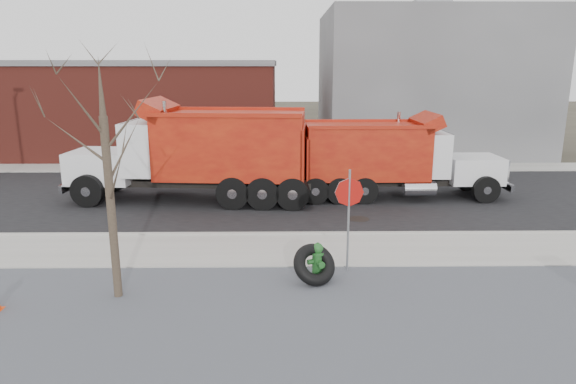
{
  "coord_description": "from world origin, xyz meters",
  "views": [
    {
      "loc": [
        0.44,
        -13.14,
        5.01
      ],
      "look_at": [
        0.62,
        1.41,
        1.4
      ],
      "focal_mm": 32.0,
      "sensor_mm": 36.0,
      "label": 1
    }
  ],
  "objects_px": {
    "dump_truck_red_b": "(200,151)",
    "stop_sign": "(349,203)",
    "fire_hydrant": "(318,263)",
    "truck_tire": "(314,265)",
    "dump_truck_red_a": "(391,156)"
  },
  "relations": [
    {
      "from": "fire_hydrant",
      "to": "stop_sign",
      "type": "xyz_separation_m",
      "value": [
        0.77,
        0.48,
        1.35
      ]
    },
    {
      "from": "dump_truck_red_b",
      "to": "stop_sign",
      "type": "bearing_deg",
      "value": 128.28
    },
    {
      "from": "dump_truck_red_a",
      "to": "truck_tire",
      "type": "bearing_deg",
      "value": -114.09
    },
    {
      "from": "fire_hydrant",
      "to": "truck_tire",
      "type": "height_order",
      "value": "truck_tire"
    },
    {
      "from": "truck_tire",
      "to": "stop_sign",
      "type": "relative_size",
      "value": 0.5
    },
    {
      "from": "truck_tire",
      "to": "stop_sign",
      "type": "height_order",
      "value": "stop_sign"
    },
    {
      "from": "truck_tire",
      "to": "dump_truck_red_a",
      "type": "relative_size",
      "value": 0.16
    },
    {
      "from": "truck_tire",
      "to": "fire_hydrant",
      "type": "bearing_deg",
      "value": 65.81
    },
    {
      "from": "fire_hydrant",
      "to": "truck_tire",
      "type": "distance_m",
      "value": 0.23
    },
    {
      "from": "fire_hydrant",
      "to": "dump_truck_red_b",
      "type": "height_order",
      "value": "dump_truck_red_b"
    },
    {
      "from": "fire_hydrant",
      "to": "dump_truck_red_b",
      "type": "xyz_separation_m",
      "value": [
        -3.9,
        7.4,
        1.5
      ]
    },
    {
      "from": "truck_tire",
      "to": "dump_truck_red_b",
      "type": "relative_size",
      "value": 0.14
    },
    {
      "from": "fire_hydrant",
      "to": "stop_sign",
      "type": "distance_m",
      "value": 1.63
    },
    {
      "from": "fire_hydrant",
      "to": "dump_truck_red_a",
      "type": "height_order",
      "value": "dump_truck_red_a"
    },
    {
      "from": "fire_hydrant",
      "to": "stop_sign",
      "type": "height_order",
      "value": "stop_sign"
    }
  ]
}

